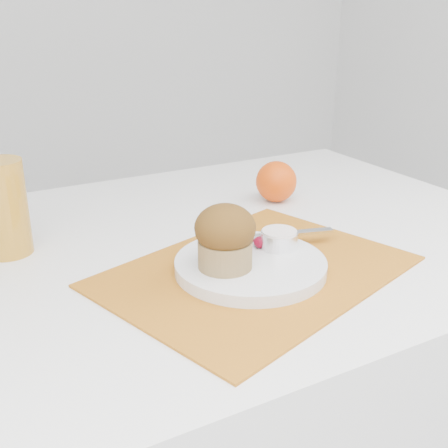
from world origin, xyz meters
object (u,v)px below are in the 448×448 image
plate (250,265)px  orange (276,182)px  juice_glass (3,208)px  muffin (225,236)px  table (194,422)px

plate → orange: size_ratio=2.73×
plate → juice_glass: (-0.30, 0.25, 0.06)m
plate → muffin: bearing=-177.3°
plate → orange: orange is taller
table → orange: size_ratio=14.83×
table → plate: size_ratio=5.42×
orange → juice_glass: size_ratio=0.54×
plate → orange: 0.33m
table → orange: (0.24, 0.10, 0.42)m
orange → muffin: muffin is taller
orange → muffin: size_ratio=0.87×
plate → orange: (0.21, 0.25, 0.03)m
table → muffin: size_ratio=12.94×
juice_glass → table: bearing=-20.2°
table → plate: (0.03, -0.15, 0.39)m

